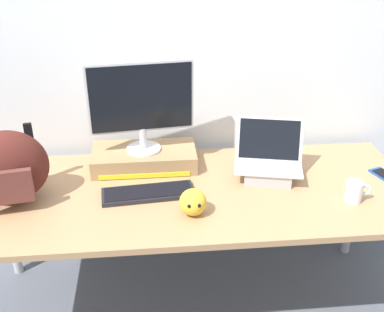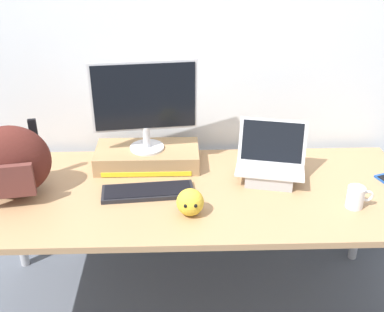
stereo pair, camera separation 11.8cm
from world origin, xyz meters
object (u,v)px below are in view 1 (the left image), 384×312
toner_box_yellow (144,158)px  coffee_mug (354,192)px  desktop_monitor (141,103)px  messenger_backpack (8,167)px  open_laptop (268,166)px  plush_toy (193,202)px  external_keyboard (148,193)px

toner_box_yellow → coffee_mug: coffee_mug is taller
desktop_monitor → messenger_backpack: (-0.59, -0.25, -0.18)m
desktop_monitor → open_laptop: bearing=-21.3°
desktop_monitor → coffee_mug: (0.93, -0.41, -0.29)m
coffee_mug → plush_toy: size_ratio=1.00×
messenger_backpack → coffee_mug: size_ratio=3.21×
desktop_monitor → coffee_mug: desktop_monitor is taller
messenger_backpack → plush_toy: bearing=-22.9°
toner_box_yellow → desktop_monitor: size_ratio=1.02×
toner_box_yellow → desktop_monitor: (0.00, -0.00, 0.30)m
toner_box_yellow → plush_toy: 0.49m
open_laptop → toner_box_yellow: bearing=177.4°
coffee_mug → messenger_backpack: bearing=174.1°
open_laptop → messenger_backpack: 1.19m
desktop_monitor → external_keyboard: desktop_monitor is taller
desktop_monitor → open_laptop: size_ratio=1.41×
desktop_monitor → external_keyboard: size_ratio=1.18×
desktop_monitor → plush_toy: bearing=-71.5°
external_keyboard → plush_toy: (0.19, -0.17, 0.05)m
external_keyboard → coffee_mug: 0.93m
desktop_monitor → external_keyboard: 0.43m
toner_box_yellow → messenger_backpack: messenger_backpack is taller
toner_box_yellow → open_laptop: 0.62m
toner_box_yellow → plush_toy: (0.21, -0.44, 0.01)m
toner_box_yellow → messenger_backpack: size_ratio=1.37×
messenger_backpack → plush_toy: size_ratio=3.21×
toner_box_yellow → messenger_backpack: 0.65m
open_laptop → coffee_mug: size_ratio=3.05×
desktop_monitor → coffee_mug: size_ratio=4.30×
messenger_backpack → coffee_mug: 1.53m
messenger_backpack → plush_toy: 0.82m
open_laptop → messenger_backpack: (-1.18, -0.09, 0.11)m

